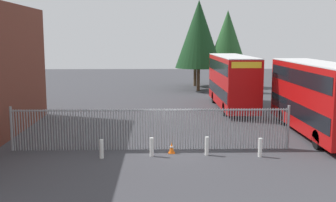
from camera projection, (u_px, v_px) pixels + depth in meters
name	position (u px, v px, depth m)	size (l,w,h in m)	color
ground_plane	(167.00, 120.00, 29.99)	(100.00, 100.00, 0.00)	#3D3D42
palisade_fence	(151.00, 128.00, 21.88)	(14.76, 0.14, 2.35)	gray
double_decker_bus_near_gate	(317.00, 96.00, 25.11)	(2.54, 10.81, 4.42)	#B70C0C
double_decker_bus_behind_fence_left	(232.00, 80.00, 34.60)	(2.54, 10.81, 4.42)	#B70C0C
bollard_near_left	(101.00, 149.00, 20.37)	(0.20, 0.20, 0.95)	silver
bollard_center_front	(152.00, 147.00, 20.72)	(0.20, 0.20, 0.95)	silver
bollard_near_right	(207.00, 146.00, 20.92)	(0.20, 0.20, 0.95)	silver
bollard_far_right	(260.00, 147.00, 20.64)	(0.20, 0.20, 0.95)	silver
traffic_cone_by_gate	(172.00, 148.00, 21.30)	(0.34, 0.34, 0.59)	orange
tree_tall_back	(199.00, 34.00, 45.78)	(5.21, 5.21, 10.02)	#4C3823
tree_short_side	(195.00, 38.00, 50.44)	(4.16, 4.16, 8.89)	#4C3823
tree_mid_row	(228.00, 38.00, 49.60)	(4.53, 4.53, 9.16)	#4C3823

